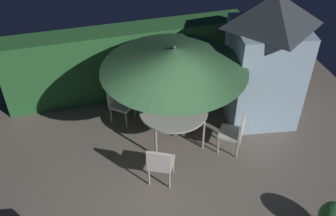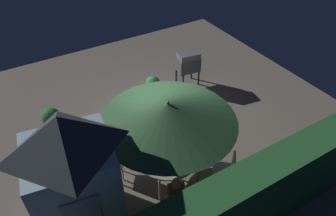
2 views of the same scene
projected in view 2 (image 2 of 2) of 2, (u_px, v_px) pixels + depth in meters
The scene contains 13 objects.
ground_plane at pixel (159, 128), 8.94m from camera, with size 11.00×11.00×0.00m, color #6B6056.
hedge_backdrop at pixel (247, 202), 6.05m from camera, with size 5.82×0.67×1.76m.
garden_shed at pixel (74, 178), 5.68m from camera, with size 1.76×1.69×3.01m.
patio_table at pixel (168, 156), 7.20m from camera, with size 1.47×1.47×0.76m.
patio_umbrella at pixel (168, 112), 6.38m from camera, with size 2.91×2.91×2.29m.
bbq_grill at pixel (188, 62), 10.12m from camera, with size 0.77×0.60×1.20m.
chair_near_shed at pixel (177, 206), 6.39m from camera, with size 0.60×0.60×0.90m.
chair_far_side at pixel (227, 169), 7.14m from camera, with size 0.65×0.65×0.90m.
chair_toward_hedge at pixel (164, 122), 8.36m from camera, with size 0.62×0.62×0.90m.
chair_toward_house at pixel (111, 159), 7.38m from camera, with size 0.64×0.64×0.90m.
potted_plant_by_shed at pixel (51, 118), 8.69m from camera, with size 0.52×0.52×0.70m.
potted_plant_by_grill at pixel (153, 85), 9.83m from camera, with size 0.45×0.45×0.76m.
person_in_red at pixel (176, 195), 6.29m from camera, with size 0.41×0.35×1.26m.
Camera 2 is at (3.12, 5.76, 6.12)m, focal length 33.62 mm.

